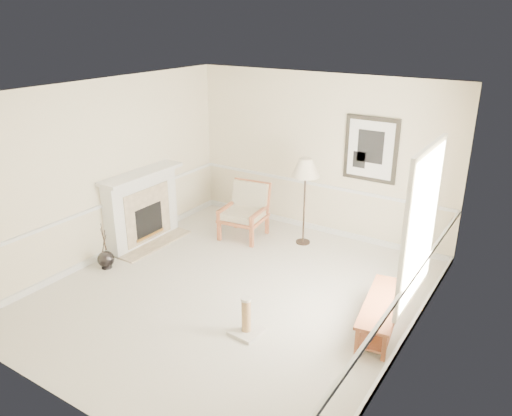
{
  "coord_description": "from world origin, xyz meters",
  "views": [
    {
      "loc": [
        3.73,
        -5.16,
        3.81
      ],
      "look_at": [
        -0.04,
        0.7,
        1.1
      ],
      "focal_mm": 35.0,
      "sensor_mm": 36.0,
      "label": 1
    }
  ],
  "objects_px": {
    "bench": "(381,311)",
    "scratching_post": "(246,322)",
    "floor_lamp": "(306,170)",
    "floor_vase": "(106,260)",
    "armchair": "(246,208)"
  },
  "relations": [
    {
      "from": "floor_lamp",
      "to": "armchair",
      "type": "bearing_deg",
      "value": -166.64
    },
    {
      "from": "floor_vase",
      "to": "scratching_post",
      "type": "height_order",
      "value": "floor_vase"
    },
    {
      "from": "armchair",
      "to": "bench",
      "type": "distance_m",
      "value": 3.47
    },
    {
      "from": "floor_vase",
      "to": "armchair",
      "type": "xyz_separation_m",
      "value": [
        1.16,
        2.3,
        0.38
      ]
    },
    {
      "from": "armchair",
      "to": "bench",
      "type": "relative_size",
      "value": 0.68
    },
    {
      "from": "floor_lamp",
      "to": "bench",
      "type": "distance_m",
      "value": 2.93
    },
    {
      "from": "floor_vase",
      "to": "scratching_post",
      "type": "xyz_separation_m",
      "value": [
        2.87,
        -0.25,
        0.02
      ]
    },
    {
      "from": "floor_vase",
      "to": "armchair",
      "type": "distance_m",
      "value": 2.61
    },
    {
      "from": "floor_vase",
      "to": "bench",
      "type": "distance_m",
      "value": 4.34
    },
    {
      "from": "bench",
      "to": "armchair",
      "type": "bearing_deg",
      "value": 153.87
    },
    {
      "from": "floor_lamp",
      "to": "scratching_post",
      "type": "bearing_deg",
      "value": -76.75
    },
    {
      "from": "armchair",
      "to": "floor_lamp",
      "type": "relative_size",
      "value": 0.63
    },
    {
      "from": "floor_lamp",
      "to": "scratching_post",
      "type": "height_order",
      "value": "floor_lamp"
    },
    {
      "from": "bench",
      "to": "scratching_post",
      "type": "relative_size",
      "value": 2.77
    },
    {
      "from": "bench",
      "to": "scratching_post",
      "type": "bearing_deg",
      "value": -143.65
    }
  ]
}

